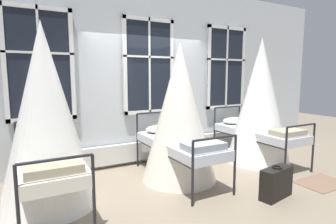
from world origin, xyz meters
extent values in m
plane|color=gray|center=(0.00, 0.00, 0.00)|extent=(18.97, 18.97, 0.00)
cube|color=silver|center=(0.00, 1.10, 1.77)|extent=(9.45, 0.10, 3.55)
cube|color=black|center=(-1.95, 0.99, 1.92)|extent=(1.08, 0.02, 1.86)
cube|color=silver|center=(-1.95, 0.99, 1.02)|extent=(1.08, 0.06, 0.07)
cube|color=silver|center=(-1.95, 0.99, 2.81)|extent=(1.08, 0.06, 0.07)
cube|color=silver|center=(-2.46, 0.99, 1.92)|extent=(0.07, 0.06, 1.86)
cube|color=silver|center=(-1.45, 0.99, 1.92)|extent=(0.07, 0.06, 1.86)
cube|color=silver|center=(-1.95, 0.99, 1.92)|extent=(0.04, 0.06, 1.86)
cube|color=silver|center=(-1.95, 0.99, 2.10)|extent=(1.08, 0.06, 0.04)
cube|color=black|center=(0.00, 0.99, 1.92)|extent=(1.08, 0.02, 1.86)
cube|color=silver|center=(0.00, 0.99, 1.02)|extent=(1.08, 0.06, 0.07)
cube|color=silver|center=(0.00, 0.99, 2.81)|extent=(1.08, 0.06, 0.07)
cube|color=silver|center=(-0.50, 0.99, 1.92)|extent=(0.07, 0.06, 1.86)
cube|color=silver|center=(0.50, 0.99, 1.92)|extent=(0.07, 0.06, 1.86)
cube|color=silver|center=(0.00, 0.99, 1.92)|extent=(0.04, 0.06, 1.86)
cube|color=silver|center=(0.00, 0.99, 2.10)|extent=(1.08, 0.06, 0.04)
cube|color=black|center=(1.95, 0.99, 1.92)|extent=(1.08, 0.02, 1.86)
cube|color=silver|center=(1.95, 0.99, 1.02)|extent=(1.08, 0.06, 0.07)
cube|color=silver|center=(1.95, 0.99, 2.81)|extent=(1.08, 0.06, 0.07)
cube|color=silver|center=(1.45, 0.99, 1.92)|extent=(0.07, 0.06, 1.86)
cube|color=silver|center=(2.46, 0.99, 1.92)|extent=(0.07, 0.06, 1.86)
cube|color=silver|center=(1.95, 0.99, 1.92)|extent=(0.04, 0.06, 1.86)
cube|color=silver|center=(1.95, 0.99, 2.10)|extent=(1.08, 0.06, 0.04)
cube|color=silver|center=(0.00, 0.97, 0.25)|extent=(4.51, 0.10, 0.36)
cylinder|color=black|center=(-2.37, 0.83, 0.51)|extent=(0.04, 0.04, 1.02)
cylinder|color=black|center=(-1.64, 0.83, 0.51)|extent=(0.04, 0.04, 1.02)
cylinder|color=black|center=(-2.37, -1.06, 0.45)|extent=(0.04, 0.04, 0.89)
cylinder|color=black|center=(-1.64, -1.07, 0.45)|extent=(0.04, 0.04, 0.89)
cylinder|color=black|center=(-2.37, -0.12, 0.52)|extent=(0.03, 1.89, 0.03)
cylinder|color=black|center=(-1.64, -0.12, 0.52)|extent=(0.03, 1.89, 0.03)
cylinder|color=black|center=(-2.00, 0.83, 1.02)|extent=(0.73, 0.03, 0.03)
cylinder|color=black|center=(-2.00, -1.07, 0.89)|extent=(0.73, 0.03, 0.03)
cube|color=silver|center=(-2.00, -0.12, 0.59)|extent=(0.76, 1.91, 0.16)
ellipsoid|color=silver|center=(-2.00, 0.59, 0.74)|extent=(0.57, 0.40, 0.14)
cube|color=tan|center=(-2.00, -0.81, 0.72)|extent=(0.61, 0.36, 0.10)
cone|color=white|center=(-2.00, -0.12, 1.22)|extent=(1.25, 1.25, 2.43)
cylinder|color=black|center=(-0.34, 0.82, 0.51)|extent=(0.04, 0.04, 1.02)
cylinder|color=black|center=(0.39, 0.82, 0.51)|extent=(0.04, 0.04, 1.02)
cylinder|color=black|center=(-0.34, -1.07, 0.45)|extent=(0.04, 0.04, 0.89)
cylinder|color=black|center=(0.39, -1.07, 0.45)|extent=(0.04, 0.04, 0.89)
cylinder|color=black|center=(-0.34, -0.12, 0.52)|extent=(0.03, 1.89, 0.03)
cylinder|color=black|center=(0.39, -0.12, 0.52)|extent=(0.03, 1.89, 0.03)
cylinder|color=black|center=(0.02, 0.82, 1.02)|extent=(0.73, 0.03, 0.03)
cylinder|color=black|center=(0.02, -1.07, 0.89)|extent=(0.73, 0.03, 0.03)
cube|color=silver|center=(0.02, -0.12, 0.59)|extent=(0.75, 1.91, 0.16)
ellipsoid|color=silver|center=(0.02, 0.58, 0.74)|extent=(0.57, 0.40, 0.14)
cube|color=#8C939E|center=(0.02, -0.81, 0.72)|extent=(0.61, 0.36, 0.10)
cone|color=silver|center=(0.02, -0.12, 1.13)|extent=(1.25, 1.25, 2.27)
cylinder|color=black|center=(1.56, 0.88, 0.51)|extent=(0.04, 0.04, 1.02)
cylinder|color=black|center=(2.29, 0.88, 0.51)|extent=(0.04, 0.04, 1.02)
cylinder|color=black|center=(1.56, -1.01, 0.45)|extent=(0.04, 0.04, 0.89)
cylinder|color=black|center=(2.29, -1.01, 0.45)|extent=(0.04, 0.04, 0.89)
cylinder|color=black|center=(1.56, -0.07, 0.52)|extent=(0.03, 1.89, 0.03)
cylinder|color=black|center=(2.29, -0.07, 0.52)|extent=(0.03, 1.89, 0.03)
cylinder|color=black|center=(1.93, 0.88, 1.02)|extent=(0.73, 0.03, 0.03)
cylinder|color=black|center=(1.92, -1.01, 0.89)|extent=(0.73, 0.03, 0.03)
cube|color=silver|center=(1.93, -0.07, 0.59)|extent=(0.75, 1.91, 0.16)
ellipsoid|color=silver|center=(1.93, 0.64, 0.74)|extent=(0.57, 0.40, 0.14)
cube|color=tan|center=(1.92, -0.75, 0.72)|extent=(0.61, 0.36, 0.10)
cone|color=white|center=(1.93, -0.07, 1.24)|extent=(1.25, 1.25, 2.48)
cube|color=brown|center=(1.95, -1.42, 0.01)|extent=(0.81, 0.57, 0.01)
cube|color=black|center=(0.85, -1.43, 0.22)|extent=(0.59, 0.30, 0.44)
cube|color=tan|center=(0.83, -1.32, 0.22)|extent=(0.50, 0.10, 0.03)
torus|color=black|center=(0.85, -1.43, 0.46)|extent=(0.17, 0.17, 0.02)
camera|label=1|loc=(-2.31, -3.97, 1.73)|focal=29.45mm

